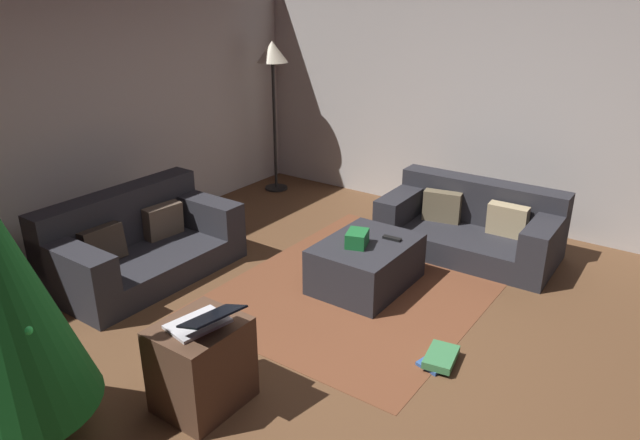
% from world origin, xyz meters
% --- Properties ---
extents(ground_plane, '(6.40, 6.40, 0.00)m').
position_xyz_m(ground_plane, '(0.00, 0.00, 0.00)').
color(ground_plane, brown).
extents(rear_partition, '(6.40, 0.12, 2.60)m').
position_xyz_m(rear_partition, '(0.00, 3.14, 1.30)').
color(rear_partition, '#BCB7B2').
rests_on(rear_partition, ground_plane).
extents(corner_partition, '(0.12, 6.40, 2.60)m').
position_xyz_m(corner_partition, '(3.14, 0.00, 1.30)').
color(corner_partition, '#B5B0AB').
rests_on(corner_partition, ground_plane).
extents(couch_left, '(1.62, 0.90, 0.72)m').
position_xyz_m(couch_left, '(0.09, 2.25, 0.28)').
color(couch_left, '#26262B').
rests_on(couch_left, ground_plane).
extents(couch_right, '(0.87, 1.63, 0.65)m').
position_xyz_m(couch_right, '(2.24, 0.02, 0.26)').
color(couch_right, '#26262B').
rests_on(couch_right, ground_plane).
extents(ottoman, '(0.90, 0.67, 0.40)m').
position_xyz_m(ottoman, '(1.05, 0.48, 0.20)').
color(ottoman, '#26262B').
rests_on(ottoman, ground_plane).
extents(gift_box, '(0.25, 0.22, 0.12)m').
position_xyz_m(gift_box, '(0.95, 0.52, 0.46)').
color(gift_box, '#19662D').
rests_on(gift_box, ottoman).
extents(tv_remote, '(0.06, 0.16, 0.02)m').
position_xyz_m(tv_remote, '(1.22, 0.34, 0.41)').
color(tv_remote, black).
rests_on(tv_remote, ottoman).
extents(side_table, '(0.52, 0.44, 0.56)m').
position_xyz_m(side_table, '(-0.82, 0.51, 0.28)').
color(side_table, '#4C3323').
rests_on(side_table, ground_plane).
extents(laptop, '(0.40, 0.44, 0.18)m').
position_xyz_m(laptop, '(-0.83, 0.45, 0.61)').
color(laptop, silver).
rests_on(laptop, side_table).
extents(book_stack, '(0.33, 0.25, 0.08)m').
position_xyz_m(book_stack, '(0.38, -0.51, 0.04)').
color(book_stack, '#2D5193').
rests_on(book_stack, ground_plane).
extents(corner_lamp, '(0.36, 0.36, 1.79)m').
position_xyz_m(corner_lamp, '(2.56, 2.70, 1.53)').
color(corner_lamp, black).
rests_on(corner_lamp, ground_plane).
extents(area_rug, '(2.60, 2.00, 0.01)m').
position_xyz_m(area_rug, '(1.05, 0.48, 0.00)').
color(area_rug, brown).
rests_on(area_rug, ground_plane).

